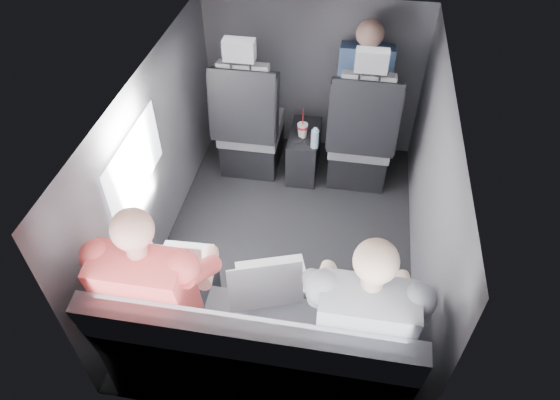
% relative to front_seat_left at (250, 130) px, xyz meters
% --- Properties ---
extents(floor, '(2.60, 2.60, 0.00)m').
position_rel_front_seat_left_xyz_m(floor, '(0.45, -0.84, -0.40)').
color(floor, black).
rests_on(floor, ground).
extents(ceiling, '(2.60, 2.60, 0.00)m').
position_rel_front_seat_left_xyz_m(ceiling, '(0.45, -0.84, 0.95)').
color(ceiling, '#B2B2AD').
rests_on(ceiling, panel_back).
extents(panel_left, '(0.02, 2.60, 1.35)m').
position_rel_front_seat_left_xyz_m(panel_left, '(-0.45, -0.84, 0.27)').
color(panel_left, '#56565B').
rests_on(panel_left, floor).
extents(panel_right, '(0.02, 2.60, 1.35)m').
position_rel_front_seat_left_xyz_m(panel_right, '(1.35, -0.84, 0.27)').
color(panel_right, '#56565B').
rests_on(panel_right, floor).
extents(panel_front, '(1.80, 0.02, 1.35)m').
position_rel_front_seat_left_xyz_m(panel_front, '(0.45, 0.46, 0.27)').
color(panel_front, '#56565B').
rests_on(panel_front, floor).
extents(panel_back, '(1.80, 0.02, 1.35)m').
position_rel_front_seat_left_xyz_m(panel_back, '(0.45, -2.14, 0.27)').
color(panel_back, '#56565B').
rests_on(panel_back, floor).
extents(side_window, '(0.02, 0.75, 0.42)m').
position_rel_front_seat_left_xyz_m(side_window, '(-0.43, -1.14, 0.50)').
color(side_window, white).
rests_on(side_window, panel_left).
extents(seatbelt, '(0.35, 0.11, 0.59)m').
position_rel_front_seat_left_xyz_m(seatbelt, '(0.90, -0.17, 0.40)').
color(seatbelt, black).
rests_on(seatbelt, front_seat_right).
extents(front_seat_left, '(0.52, 0.58, 1.26)m').
position_rel_front_seat_left_xyz_m(front_seat_left, '(0.00, 0.00, 0.00)').
color(front_seat_left, black).
rests_on(front_seat_left, floor).
extents(front_seat_right, '(0.52, 0.58, 1.26)m').
position_rel_front_seat_left_xyz_m(front_seat_right, '(0.90, 0.00, 0.00)').
color(front_seat_right, black).
rests_on(front_seat_right, floor).
extents(center_console, '(0.24, 0.48, 0.41)m').
position_rel_front_seat_left_xyz_m(center_console, '(0.45, 0.04, -0.20)').
color(center_console, black).
rests_on(center_console, floor).
extents(rear_bench, '(1.60, 0.57, 0.92)m').
position_rel_front_seat_left_xyz_m(rear_bench, '(0.45, -1.90, -0.09)').
color(rear_bench, slate).
rests_on(rear_bench, floor).
extents(soda_cup, '(0.09, 0.09, 0.26)m').
position_rel_front_seat_left_xyz_m(soda_cup, '(0.44, -0.02, 0.06)').
color(soda_cup, white).
rests_on(soda_cup, center_console).
extents(water_bottle, '(0.06, 0.06, 0.18)m').
position_rel_front_seat_left_xyz_m(water_bottle, '(0.55, -0.14, 0.08)').
color(water_bottle, '#A1C2DA').
rests_on(water_bottle, center_console).
extents(laptop_white, '(0.30, 0.29, 0.22)m').
position_rel_front_seat_left_xyz_m(laptop_white, '(-0.04, -1.59, 0.23)').
color(laptop_white, white).
rests_on(laptop_white, passenger_rear_left).
extents(laptop_silver, '(0.45, 0.45, 0.27)m').
position_rel_front_seat_left_xyz_m(laptop_silver, '(0.48, -1.66, 0.24)').
color(laptop_silver, silver).
rests_on(laptop_silver, rear_bench).
extents(laptop_black, '(0.33, 0.30, 0.23)m').
position_rel_front_seat_left_xyz_m(laptop_black, '(0.96, -1.65, 0.23)').
color(laptop_black, black).
rests_on(laptop_black, passenger_rear_right).
extents(passenger_rear_left, '(0.55, 0.66, 1.30)m').
position_rel_front_seat_left_xyz_m(passenger_rear_left, '(-0.08, -1.81, 0.26)').
color(passenger_rear_left, '#36363C').
rests_on(passenger_rear_left, rear_bench).
extents(passenger_rear_right, '(0.55, 0.66, 1.30)m').
position_rel_front_seat_left_xyz_m(passenger_rear_right, '(0.97, -1.81, 0.26)').
color(passenger_rear_right, navy).
rests_on(passenger_rear_right, rear_bench).
extents(passenger_front_right, '(0.41, 0.41, 0.85)m').
position_rel_front_seat_left_xyz_m(passenger_front_right, '(0.87, 0.26, 0.35)').
color(passenger_front_right, navy).
rests_on(passenger_front_right, front_seat_right).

